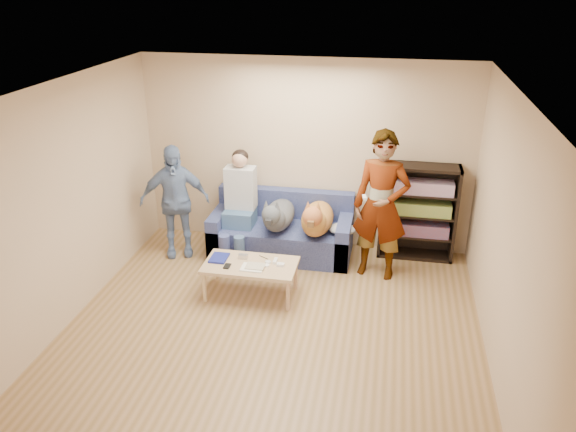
% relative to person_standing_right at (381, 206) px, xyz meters
% --- Properties ---
extents(ground, '(5.00, 5.00, 0.00)m').
position_rel_person_standing_right_xyz_m(ground, '(-1.07, -1.72, -0.95)').
color(ground, olive).
rests_on(ground, ground).
extents(ceiling, '(5.00, 5.00, 0.00)m').
position_rel_person_standing_right_xyz_m(ceiling, '(-1.07, -1.72, 1.65)').
color(ceiling, white).
rests_on(ceiling, ground).
extents(wall_back, '(4.50, 0.00, 4.50)m').
position_rel_person_standing_right_xyz_m(wall_back, '(-1.07, 0.78, 0.35)').
color(wall_back, tan).
rests_on(wall_back, ground).
extents(wall_front, '(4.50, 0.00, 4.50)m').
position_rel_person_standing_right_xyz_m(wall_front, '(-1.07, -4.22, 0.35)').
color(wall_front, tan).
rests_on(wall_front, ground).
extents(wall_left, '(0.00, 5.00, 5.00)m').
position_rel_person_standing_right_xyz_m(wall_left, '(-3.32, -1.72, 0.35)').
color(wall_left, tan).
rests_on(wall_left, ground).
extents(wall_right, '(0.00, 5.00, 5.00)m').
position_rel_person_standing_right_xyz_m(wall_right, '(1.18, -1.72, 0.35)').
color(wall_right, tan).
rests_on(wall_right, ground).
extents(blanket, '(0.36, 0.30, 0.12)m').
position_rel_person_standing_right_xyz_m(blanket, '(-0.48, 0.22, -0.46)').
color(blanket, '#A3A3A7').
rests_on(blanket, sofa).
extents(person_standing_right, '(0.76, 0.56, 1.89)m').
position_rel_person_standing_right_xyz_m(person_standing_right, '(0.00, 0.00, 0.00)').
color(person_standing_right, gray).
rests_on(person_standing_right, ground).
extents(person_standing_left, '(0.99, 0.67, 1.56)m').
position_rel_person_standing_right_xyz_m(person_standing_left, '(-2.72, 0.06, -0.17)').
color(person_standing_left, '#7A8DC4').
rests_on(person_standing_left, ground).
extents(held_controller, '(0.06, 0.13, 0.03)m').
position_rel_person_standing_right_xyz_m(held_controller, '(-0.20, -0.20, 0.18)').
color(held_controller, silver).
rests_on(held_controller, person_standing_right).
extents(notebook_blue, '(0.20, 0.26, 0.03)m').
position_rel_person_standing_right_xyz_m(notebook_blue, '(-1.87, -0.75, -0.51)').
color(notebook_blue, navy).
rests_on(notebook_blue, coffee_table).
extents(papers, '(0.26, 0.20, 0.02)m').
position_rel_person_standing_right_xyz_m(papers, '(-1.42, -0.90, -0.52)').
color(papers, white).
rests_on(papers, coffee_table).
extents(magazine, '(0.22, 0.17, 0.01)m').
position_rel_person_standing_right_xyz_m(magazine, '(-1.39, -0.88, -0.51)').
color(magazine, '#B9AD94').
rests_on(magazine, coffee_table).
extents(camera_silver, '(0.11, 0.06, 0.05)m').
position_rel_person_standing_right_xyz_m(camera_silver, '(-1.59, -0.68, -0.50)').
color(camera_silver, '#B7B7BC').
rests_on(camera_silver, coffee_table).
extents(controller_a, '(0.04, 0.13, 0.03)m').
position_rel_person_standing_right_xyz_m(controller_a, '(-1.19, -0.70, -0.51)').
color(controller_a, white).
rests_on(controller_a, coffee_table).
extents(controller_b, '(0.09, 0.06, 0.03)m').
position_rel_person_standing_right_xyz_m(controller_b, '(-1.11, -0.78, -0.51)').
color(controller_b, white).
rests_on(controller_b, coffee_table).
extents(headphone_cup_a, '(0.07, 0.07, 0.02)m').
position_rel_person_standing_right_xyz_m(headphone_cup_a, '(-1.27, -0.82, -0.52)').
color(headphone_cup_a, white).
rests_on(headphone_cup_a, coffee_table).
extents(headphone_cup_b, '(0.07, 0.07, 0.02)m').
position_rel_person_standing_right_xyz_m(headphone_cup_b, '(-1.27, -0.74, -0.52)').
color(headphone_cup_b, silver).
rests_on(headphone_cup_b, coffee_table).
extents(pen_orange, '(0.13, 0.06, 0.01)m').
position_rel_person_standing_right_xyz_m(pen_orange, '(-1.49, -0.96, -0.52)').
color(pen_orange, orange).
rests_on(pen_orange, coffee_table).
extents(pen_black, '(0.13, 0.08, 0.01)m').
position_rel_person_standing_right_xyz_m(pen_black, '(-1.35, -0.62, -0.52)').
color(pen_black, black).
rests_on(pen_black, coffee_table).
extents(wallet, '(0.07, 0.12, 0.02)m').
position_rel_person_standing_right_xyz_m(wallet, '(-1.72, -0.92, -0.52)').
color(wallet, black).
rests_on(wallet, coffee_table).
extents(sofa, '(1.90, 0.85, 0.82)m').
position_rel_person_standing_right_xyz_m(sofa, '(-1.32, 0.37, -0.67)').
color(sofa, '#515B93').
rests_on(sofa, ground).
extents(person_seated, '(0.40, 0.73, 1.47)m').
position_rel_person_standing_right_xyz_m(person_seated, '(-1.88, 0.25, -0.17)').
color(person_seated, '#3E6289').
rests_on(person_seated, sofa).
extents(dog_gray, '(0.39, 1.24, 0.57)m').
position_rel_person_standing_right_xyz_m(dog_gray, '(-1.34, 0.19, -0.32)').
color(dog_gray, '#4C4D56').
rests_on(dog_gray, sofa).
extents(dog_tan, '(0.41, 1.17, 0.60)m').
position_rel_person_standing_right_xyz_m(dog_tan, '(-0.82, 0.16, -0.31)').
color(dog_tan, '#C9823D').
rests_on(dog_tan, sofa).
extents(coffee_table, '(1.10, 0.60, 0.42)m').
position_rel_person_standing_right_xyz_m(coffee_table, '(-1.47, -0.80, -0.57)').
color(coffee_table, tan).
rests_on(coffee_table, ground).
extents(bookshelf, '(1.00, 0.34, 1.30)m').
position_rel_person_standing_right_xyz_m(bookshelf, '(0.48, 0.61, -0.27)').
color(bookshelf, black).
rests_on(bookshelf, ground).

